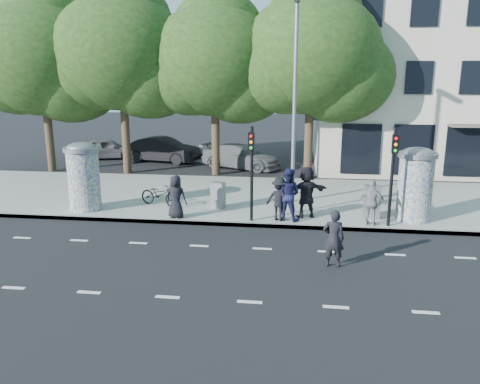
# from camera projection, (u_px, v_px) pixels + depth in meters

# --- Properties ---
(ground) EXTENTS (120.00, 120.00, 0.00)m
(ground) POSITION_uv_depth(u_px,v_px,m) (258.00, 266.00, 13.17)
(ground) COLOR black
(ground) RESTS_ON ground
(sidewalk) EXTENTS (40.00, 8.00, 0.15)m
(sidewalk) POSITION_uv_depth(u_px,v_px,m) (274.00, 198.00, 20.38)
(sidewalk) COLOR gray
(sidewalk) RESTS_ON ground
(curb) EXTENTS (40.00, 0.10, 0.16)m
(curb) POSITION_uv_depth(u_px,v_px,m) (267.00, 226.00, 16.57)
(curb) COLOR slate
(curb) RESTS_ON ground
(lane_dash_near) EXTENTS (32.00, 0.12, 0.01)m
(lane_dash_near) POSITION_uv_depth(u_px,v_px,m) (250.00, 302.00, 11.04)
(lane_dash_near) COLOR silver
(lane_dash_near) RESTS_ON ground
(lane_dash_far) EXTENTS (32.00, 0.12, 0.01)m
(lane_dash_far) POSITION_uv_depth(u_px,v_px,m) (262.00, 249.00, 14.51)
(lane_dash_far) COLOR silver
(lane_dash_far) RESTS_ON ground
(ad_column_left) EXTENTS (1.36, 1.36, 2.65)m
(ad_column_left) POSITION_uv_depth(u_px,v_px,m) (84.00, 175.00, 18.04)
(ad_column_left) COLOR beige
(ad_column_left) RESTS_ON sidewalk
(ad_column_right) EXTENTS (1.36, 1.36, 2.65)m
(ad_column_right) POSITION_uv_depth(u_px,v_px,m) (415.00, 182.00, 16.69)
(ad_column_right) COLOR beige
(ad_column_right) RESTS_ON sidewalk
(traffic_pole_near) EXTENTS (0.22, 0.31, 3.40)m
(traffic_pole_near) POSITION_uv_depth(u_px,v_px,m) (252.00, 164.00, 16.37)
(traffic_pole_near) COLOR black
(traffic_pole_near) RESTS_ON sidewalk
(traffic_pole_far) EXTENTS (0.22, 0.31, 3.40)m
(traffic_pole_far) POSITION_uv_depth(u_px,v_px,m) (393.00, 167.00, 15.77)
(traffic_pole_far) COLOR black
(traffic_pole_far) RESTS_ON sidewalk
(street_lamp) EXTENTS (0.25, 0.93, 8.00)m
(street_lamp) POSITION_uv_depth(u_px,v_px,m) (295.00, 88.00, 18.33)
(street_lamp) COLOR slate
(street_lamp) RESTS_ON sidewalk
(tree_far_left) EXTENTS (7.20, 7.20, 9.26)m
(tree_far_left) POSITION_uv_depth(u_px,v_px,m) (42.00, 59.00, 25.38)
(tree_far_left) COLOR #38281C
(tree_far_left) RESTS_ON ground
(tree_mid_left) EXTENTS (7.20, 7.20, 9.57)m
(tree_mid_left) POSITION_uv_depth(u_px,v_px,m) (121.00, 53.00, 24.75)
(tree_mid_left) COLOR #38281C
(tree_mid_left) RESTS_ON ground
(tree_near_left) EXTENTS (6.80, 6.80, 8.97)m
(tree_near_left) POSITION_uv_depth(u_px,v_px,m) (215.00, 61.00, 24.42)
(tree_near_left) COLOR #38281C
(tree_near_left) RESTS_ON ground
(tree_center) EXTENTS (7.00, 7.00, 9.30)m
(tree_center) POSITION_uv_depth(u_px,v_px,m) (312.00, 55.00, 23.35)
(tree_center) COLOR #38281C
(tree_center) RESTS_ON ground
(building) EXTENTS (20.30, 15.85, 12.00)m
(building) POSITION_uv_depth(u_px,v_px,m) (477.00, 65.00, 29.53)
(building) COLOR beige
(building) RESTS_ON ground
(ped_a) EXTENTS (0.83, 0.60, 1.59)m
(ped_a) POSITION_uv_depth(u_px,v_px,m) (176.00, 197.00, 17.07)
(ped_a) COLOR black
(ped_a) RESTS_ON sidewalk
(ped_c) EXTENTS (1.10, 0.97, 1.91)m
(ped_c) POSITION_uv_depth(u_px,v_px,m) (288.00, 194.00, 16.78)
(ped_c) COLOR #1B1B43
(ped_c) RESTS_ON sidewalk
(ped_d) EXTENTS (1.16, 0.89, 1.58)m
(ped_d) POSITION_uv_depth(u_px,v_px,m) (279.00, 199.00, 16.77)
(ped_d) COLOR black
(ped_d) RESTS_ON sidewalk
(ped_e) EXTENTS (1.05, 0.78, 1.61)m
(ped_e) POSITION_uv_depth(u_px,v_px,m) (372.00, 203.00, 16.20)
(ped_e) COLOR gray
(ped_e) RESTS_ON sidewalk
(ped_f) EXTENTS (1.87, 1.27, 1.90)m
(ped_f) POSITION_uv_depth(u_px,v_px,m) (306.00, 192.00, 17.11)
(ped_f) COLOR black
(ped_f) RESTS_ON sidewalk
(man_road) EXTENTS (0.61, 0.41, 1.64)m
(man_road) POSITION_uv_depth(u_px,v_px,m) (334.00, 239.00, 12.98)
(man_road) COLOR black
(man_road) RESTS_ON ground
(bicycle) EXTENTS (1.17, 1.88, 0.93)m
(bicycle) POSITION_uv_depth(u_px,v_px,m) (160.00, 194.00, 18.80)
(bicycle) COLOR black
(bicycle) RESTS_ON sidewalk
(cabinet_left) EXTENTS (0.58, 0.49, 1.05)m
(cabinet_left) POSITION_uv_depth(u_px,v_px,m) (218.00, 195.00, 18.44)
(cabinet_left) COLOR gray
(cabinet_left) RESTS_ON sidewalk
(cabinet_right) EXTENTS (0.61, 0.46, 1.22)m
(cabinet_right) POSITION_uv_depth(u_px,v_px,m) (372.00, 202.00, 17.11)
(cabinet_right) COLOR gray
(cabinet_right) RESTS_ON sidewalk
(car_left) EXTENTS (2.77, 4.27, 1.35)m
(car_left) POSITION_uv_depth(u_px,v_px,m) (107.00, 149.00, 30.72)
(car_left) COLOR #54555B
(car_left) RESTS_ON ground
(car_mid) EXTENTS (2.66, 5.01, 1.57)m
(car_mid) POSITION_uv_depth(u_px,v_px,m) (163.00, 150.00, 29.51)
(car_mid) COLOR black
(car_mid) RESTS_ON ground
(car_right) EXTENTS (3.56, 5.21, 1.40)m
(car_right) POSITION_uv_depth(u_px,v_px,m) (241.00, 156.00, 27.51)
(car_right) COLOR slate
(car_right) RESTS_ON ground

